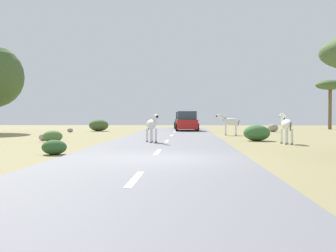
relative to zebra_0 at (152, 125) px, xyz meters
name	(u,v)px	position (x,y,z in m)	size (l,w,h in m)	color
ground_plane	(163,160)	(1.00, -7.13, -0.93)	(90.00, 90.00, 0.00)	#8E8456
road	(153,159)	(0.69, -7.13, -0.90)	(6.00, 64.00, 0.05)	slate
lane_markings	(150,162)	(0.69, -8.13, -0.87)	(0.16, 56.00, 0.01)	silver
zebra_0	(152,125)	(0.00, 0.00, 0.00)	(0.84, 1.47, 1.47)	silver
zebra_1	(286,125)	(6.57, -0.06, 0.01)	(0.50, 1.66, 1.56)	silver
zebra_2	(229,122)	(4.72, 8.26, 0.01)	(1.66, 0.58, 1.57)	silver
car_0	(187,122)	(1.69, 15.44, -0.08)	(2.15, 4.40, 1.74)	red
car_1	(184,121)	(1.37, 22.12, -0.08)	(2.03, 4.34, 1.74)	#476B38
tree_1	(330,86)	(16.31, 21.01, 3.49)	(2.88, 2.88, 5.06)	brown
bush_0	(99,125)	(-6.27, 15.26, -0.40)	(1.75, 1.57, 1.05)	#425B2D
bush_1	(257,133)	(5.55, 2.15, -0.49)	(1.44, 1.30, 0.86)	#386633
bush_2	(53,136)	(-5.21, 0.50, -0.62)	(1.01, 0.91, 0.61)	#4C7038
bush_3	(54,147)	(-2.90, -5.79, -0.66)	(0.87, 0.78, 0.52)	#2D5628
rock_0	(43,137)	(-6.16, 1.68, -0.73)	(0.49, 0.44, 0.39)	#A89E8C
rock_1	(273,128)	(9.14, 14.54, -0.58)	(0.88, 0.96, 0.69)	gray
rock_2	(70,130)	(-8.10, 12.73, -0.75)	(0.49, 0.45, 0.35)	gray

